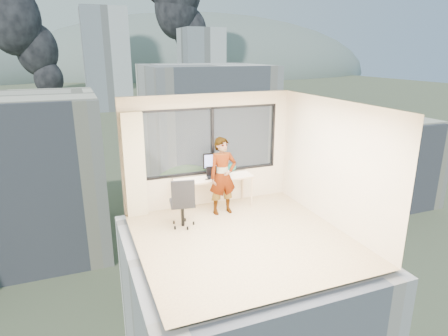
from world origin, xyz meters
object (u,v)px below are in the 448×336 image
desk (214,192)px  laptop (214,173)px  game_console (221,172)px  handbag (231,168)px  person (223,176)px  monitor (215,164)px  chair (182,201)px

desk → laptop: size_ratio=5.35×
desk → game_console: size_ratio=5.63×
game_console → handbag: handbag is taller
desk → person: 0.61m
game_console → monitor: bearing=-160.1°
chair → desk: bearing=45.6°
chair → monitor: size_ratio=2.05×
desk → monitor: monitor is taller
laptop → handbag: 0.58m
handbag → desk: bearing=-148.2°
person → desk: bearing=101.9°
monitor → laptop: (-0.07, -0.14, -0.16)m
monitor → laptop: bearing=-106.9°
monitor → laptop: 0.22m
handbag → person: bearing=-118.8°
chair → person: 1.13m
chair → person: (1.03, 0.34, 0.32)m
laptop → handbag: size_ratio=1.29×
monitor → desk: bearing=-111.9°
person → handbag: 0.73m
desk → chair: 1.17m
person → game_console: person is taller
desk → laptop: laptop is taller
desk → chair: chair is taller
desk → handbag: (0.53, 0.23, 0.48)m
chair → handbag: 1.76m
monitor → laptop: monitor is taller
desk → handbag: size_ratio=6.92×
chair → game_console: size_ratio=3.41×
chair → game_console: chair is taller
game_console → laptop: (-0.24, -0.22, 0.06)m
desk → monitor: size_ratio=3.39×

